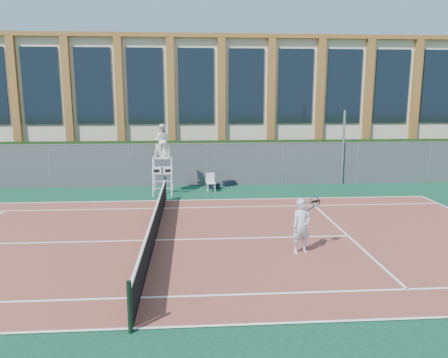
{
  "coord_description": "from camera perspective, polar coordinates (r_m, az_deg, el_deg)",
  "views": [
    {
      "loc": [
        1.29,
        -13.63,
        4.62
      ],
      "look_at": [
        2.46,
        3.0,
        1.45
      ],
      "focal_mm": 35.0,
      "sensor_mm": 36.0,
      "label": 1
    }
  ],
  "objects": [
    {
      "name": "tennis_court",
      "position": [
        14.44,
        -9.02,
        -7.93
      ],
      "size": [
        23.77,
        10.97,
        0.02
      ],
      "primitive_type": "cube",
      "color": "brown",
      "rests_on": "apron"
    },
    {
      "name": "hedge",
      "position": [
        23.93,
        -7.08,
        2.23
      ],
      "size": [
        40.0,
        1.4,
        2.2
      ],
      "primitive_type": "cube",
      "color": "black",
      "rests_on": "ground"
    },
    {
      "name": "steel_pole",
      "position": [
        23.82,
        15.29,
        3.97
      ],
      "size": [
        0.12,
        0.12,
        3.91
      ],
      "primitive_type": "cylinder",
      "color": "#9EA0A5",
      "rests_on": "ground"
    },
    {
      "name": "tennis_player",
      "position": [
        13.12,
        10.12,
        -6.06
      ],
      "size": [
        0.97,
        0.7,
        1.66
      ],
      "color": "silver",
      "rests_on": "tennis_court"
    },
    {
      "name": "ground",
      "position": [
        14.45,
        -9.02,
        -8.01
      ],
      "size": [
        120.0,
        120.0,
        0.0
      ],
      "primitive_type": "plane",
      "color": "#233814"
    },
    {
      "name": "tennis_net",
      "position": [
        14.29,
        -9.08,
        -5.97
      ],
      "size": [
        0.1,
        11.3,
        1.1
      ],
      "color": "black",
      "rests_on": "ground"
    },
    {
      "name": "sports_bag_far",
      "position": [
        22.08,
        -1.46,
        -0.92
      ],
      "size": [
        0.71,
        0.37,
        0.27
      ],
      "primitive_type": "cube",
      "rotation": [
        0.0,
        0.0,
        0.12
      ],
      "color": "black",
      "rests_on": "apron"
    },
    {
      "name": "sports_bag_near",
      "position": [
        22.75,
        0.65,
        -0.56
      ],
      "size": [
        0.71,
        0.53,
        0.28
      ],
      "primitive_type": "cube",
      "rotation": [
        0.0,
        0.0,
        0.46
      ],
      "color": "black",
      "rests_on": "apron"
    },
    {
      "name": "fence",
      "position": [
        22.74,
        -7.23,
        1.78
      ],
      "size": [
        40.0,
        0.06,
        2.2
      ],
      "primitive_type": null,
      "color": "#595E60",
      "rests_on": "ground"
    },
    {
      "name": "umpire_chair",
      "position": [
        20.84,
        -8.08,
        4.74
      ],
      "size": [
        0.94,
        1.45,
        3.38
      ],
      "color": "white",
      "rests_on": "ground"
    },
    {
      "name": "apron",
      "position": [
        15.39,
        -8.7,
        -6.8
      ],
      "size": [
        36.0,
        20.0,
        0.01
      ],
      "primitive_type": "cube",
      "color": "#0C3922",
      "rests_on": "ground"
    },
    {
      "name": "plastic_chair",
      "position": [
        21.36,
        -1.76,
        -0.22
      ],
      "size": [
        0.48,
        0.48,
        0.92
      ],
      "color": "silver",
      "rests_on": "apron"
    },
    {
      "name": "building",
      "position": [
        31.61,
        -6.46,
        9.84
      ],
      "size": [
        45.0,
        10.6,
        8.22
      ],
      "color": "beige",
      "rests_on": "ground"
    }
  ]
}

